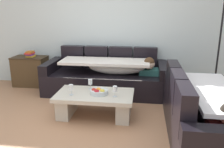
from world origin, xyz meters
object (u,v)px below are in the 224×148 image
(couch_near_window, at_px, (204,115))
(coffee_table, at_px, (95,102))
(wine_glass_near_right, at_px, (115,89))
(fruit_bowl, at_px, (99,92))
(side_cabinet, at_px, (31,71))
(wine_glass_far_back, at_px, (90,82))
(floor_lamp, at_px, (217,40))
(couch_along_wall, at_px, (108,77))
(book_stack_on_cabinet, at_px, (30,54))
(wine_glass_near_left, at_px, (71,88))

(couch_near_window, xyz_separation_m, coffee_table, (-1.54, 0.47, -0.10))
(couch_near_window, xyz_separation_m, wine_glass_near_right, (-1.21, 0.37, 0.16))
(fruit_bowl, xyz_separation_m, side_cabinet, (-1.78, 1.34, -0.10))
(wine_glass_far_back, xyz_separation_m, floor_lamp, (2.11, 0.73, 0.62))
(couch_along_wall, height_order, book_stack_on_cabinet, couch_along_wall)
(fruit_bowl, distance_m, wine_glass_near_right, 0.28)
(wine_glass_near_right, distance_m, floor_lamp, 2.05)
(wine_glass_near_left, xyz_separation_m, book_stack_on_cabinet, (-1.34, 1.43, 0.21))
(fruit_bowl, relative_size, floor_lamp, 0.14)
(wine_glass_far_back, relative_size, side_cabinet, 0.23)
(couch_near_window, distance_m, wine_glass_far_back, 1.79)
(wine_glass_near_left, height_order, wine_glass_near_right, same)
(coffee_table, relative_size, wine_glass_near_left, 7.23)
(wine_glass_far_back, xyz_separation_m, side_cabinet, (-1.60, 1.12, -0.17))
(couch_along_wall, bearing_deg, coffee_table, -92.13)
(fruit_bowl, bearing_deg, side_cabinet, 143.01)
(coffee_table, relative_size, fruit_bowl, 4.29)
(wine_glass_far_back, distance_m, floor_lamp, 2.31)
(couch_along_wall, height_order, floor_lamp, floor_lamp)
(book_stack_on_cabinet, bearing_deg, side_cabinet, 173.67)
(couch_along_wall, distance_m, book_stack_on_cabinet, 1.77)
(side_cabinet, bearing_deg, book_stack_on_cabinet, -6.33)
(side_cabinet, relative_size, floor_lamp, 0.37)
(wine_glass_near_left, distance_m, floor_lamp, 2.63)
(fruit_bowl, bearing_deg, couch_near_window, -16.76)
(couch_near_window, distance_m, side_cabinet, 3.71)
(coffee_table, bearing_deg, fruit_bowl, -18.52)
(book_stack_on_cabinet, bearing_deg, couch_near_window, -28.93)
(couch_along_wall, height_order, wine_glass_far_back, couch_along_wall)
(wine_glass_near_left, distance_m, wine_glass_far_back, 0.38)
(coffee_table, relative_size, book_stack_on_cabinet, 5.35)
(couch_near_window, relative_size, side_cabinet, 2.77)
(side_cabinet, bearing_deg, floor_lamp, -6.06)
(coffee_table, height_order, wine_glass_near_right, wine_glass_near_right)
(side_cabinet, distance_m, floor_lamp, 3.81)
(couch_along_wall, bearing_deg, book_stack_on_cabinet, 172.64)
(coffee_table, bearing_deg, wine_glass_near_right, -16.35)
(side_cabinet, relative_size, book_stack_on_cabinet, 3.21)
(couch_near_window, xyz_separation_m, book_stack_on_cabinet, (-3.22, 1.78, 0.37))
(coffee_table, height_order, wine_glass_near_left, wine_glass_near_left)
(coffee_table, bearing_deg, side_cabinet, 142.38)
(side_cabinet, bearing_deg, wine_glass_near_left, -46.27)
(couch_near_window, relative_size, fruit_bowl, 7.14)
(couch_along_wall, height_order, fruit_bowl, couch_along_wall)
(wine_glass_near_left, height_order, book_stack_on_cabinet, book_stack_on_cabinet)
(fruit_bowl, height_order, wine_glass_far_back, wine_glass_far_back)
(fruit_bowl, bearing_deg, couch_along_wall, 91.55)
(wine_glass_far_back, relative_size, book_stack_on_cabinet, 0.74)
(wine_glass_near_right, bearing_deg, coffee_table, 163.65)
(wine_glass_near_right, xyz_separation_m, side_cabinet, (-2.04, 1.41, -0.17))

